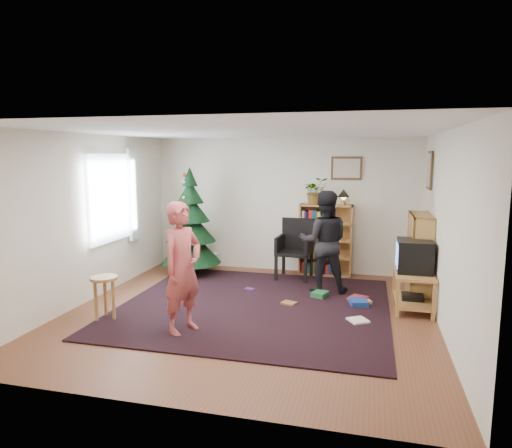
% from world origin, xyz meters
% --- Properties ---
extents(floor, '(5.00, 5.00, 0.00)m').
position_xyz_m(floor, '(0.00, 0.00, 0.00)').
color(floor, brown).
rests_on(floor, ground).
extents(ceiling, '(5.00, 5.00, 0.00)m').
position_xyz_m(ceiling, '(0.00, 0.00, 2.50)').
color(ceiling, white).
rests_on(ceiling, wall_back).
extents(wall_back, '(5.00, 0.02, 2.50)m').
position_xyz_m(wall_back, '(0.00, 2.50, 1.25)').
color(wall_back, silver).
rests_on(wall_back, floor).
extents(wall_front, '(5.00, 0.02, 2.50)m').
position_xyz_m(wall_front, '(0.00, -2.50, 1.25)').
color(wall_front, silver).
rests_on(wall_front, floor).
extents(wall_left, '(0.02, 5.00, 2.50)m').
position_xyz_m(wall_left, '(-2.50, 0.00, 1.25)').
color(wall_left, silver).
rests_on(wall_left, floor).
extents(wall_right, '(0.02, 5.00, 2.50)m').
position_xyz_m(wall_right, '(2.50, 0.00, 1.25)').
color(wall_right, silver).
rests_on(wall_right, floor).
extents(rug, '(3.80, 3.60, 0.02)m').
position_xyz_m(rug, '(0.00, 0.30, 0.01)').
color(rug, black).
rests_on(rug, floor).
extents(window_pane, '(0.04, 1.20, 1.40)m').
position_xyz_m(window_pane, '(-2.47, 0.60, 1.50)').
color(window_pane, silver).
rests_on(window_pane, wall_left).
extents(curtain, '(0.06, 0.35, 1.60)m').
position_xyz_m(curtain, '(-2.43, 1.30, 1.50)').
color(curtain, silver).
rests_on(curtain, wall_left).
extents(picture_back, '(0.55, 0.03, 0.42)m').
position_xyz_m(picture_back, '(1.15, 2.48, 1.95)').
color(picture_back, '#4C3319').
rests_on(picture_back, wall_back).
extents(picture_right, '(0.03, 0.50, 0.60)m').
position_xyz_m(picture_right, '(2.48, 1.75, 1.95)').
color(picture_right, '#4C3319').
rests_on(picture_right, wall_right).
extents(christmas_tree, '(1.09, 1.09, 1.98)m').
position_xyz_m(christmas_tree, '(-1.59, 1.81, 0.82)').
color(christmas_tree, '#3F2816').
rests_on(christmas_tree, rug).
extents(bookshelf_back, '(0.95, 0.30, 1.30)m').
position_xyz_m(bookshelf_back, '(0.82, 2.34, 0.66)').
color(bookshelf_back, '#BF8D44').
rests_on(bookshelf_back, floor).
extents(bookshelf_right, '(0.30, 0.95, 1.30)m').
position_xyz_m(bookshelf_right, '(2.34, 1.32, 0.66)').
color(bookshelf_right, '#BF8D44').
rests_on(bookshelf_right, floor).
extents(tv_stand, '(0.52, 0.94, 0.55)m').
position_xyz_m(tv_stand, '(2.22, 0.75, 0.33)').
color(tv_stand, '#BF8D44').
rests_on(tv_stand, floor).
extents(crt_tv, '(0.48, 0.52, 0.45)m').
position_xyz_m(crt_tv, '(2.22, 0.75, 0.78)').
color(crt_tv, black).
rests_on(crt_tv, tv_stand).
extents(armchair, '(0.62, 0.62, 1.06)m').
position_xyz_m(armchair, '(0.31, 2.03, 0.57)').
color(armchair, black).
rests_on(armchair, rug).
extents(stool, '(0.36, 0.36, 0.59)m').
position_xyz_m(stool, '(-1.81, -0.71, 0.46)').
color(stool, '#BF8D44').
rests_on(stool, floor).
extents(person_standing, '(0.58, 0.70, 1.63)m').
position_xyz_m(person_standing, '(-0.62, -0.85, 0.82)').
color(person_standing, '#B24747').
rests_on(person_standing, rug).
extents(person_by_chair, '(0.87, 0.72, 1.64)m').
position_xyz_m(person_by_chair, '(0.89, 1.26, 0.82)').
color(person_by_chair, black).
rests_on(person_by_chair, rug).
extents(potted_plant, '(0.55, 0.52, 0.48)m').
position_xyz_m(potted_plant, '(0.62, 2.34, 1.54)').
color(potted_plant, gray).
rests_on(potted_plant, bookshelf_back).
extents(table_lamp, '(0.21, 0.21, 0.28)m').
position_xyz_m(table_lamp, '(1.12, 2.34, 1.49)').
color(table_lamp, '#A57F33').
rests_on(table_lamp, bookshelf_back).
extents(floor_clutter, '(2.06, 1.24, 0.08)m').
position_xyz_m(floor_clutter, '(1.01, 0.69, 0.04)').
color(floor_clutter, '#A51E19').
rests_on(floor_clutter, rug).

